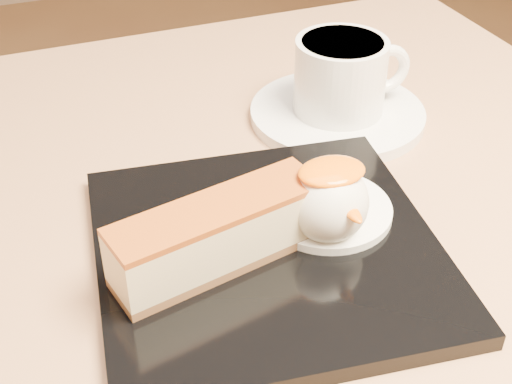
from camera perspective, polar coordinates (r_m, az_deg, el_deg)
name	(u,v)px	position (r m, az deg, el deg)	size (l,w,h in m)	color
dessert_plate	(267,250)	(0.47, 0.90, -4.69)	(0.22, 0.22, 0.01)	black
cheesecake	(218,234)	(0.44, -3.05, -3.40)	(0.14, 0.06, 0.04)	brown
cream_smear	(326,210)	(0.49, 5.65, -1.41)	(0.09, 0.09, 0.01)	white
ice_cream_scoop	(328,202)	(0.46, 5.80, -0.82)	(0.05, 0.05, 0.05)	white
mango_sauce	(332,171)	(0.45, 6.08, 1.64)	(0.04, 0.03, 0.01)	orange
mint_sprig	(273,195)	(0.50, 1.40, -0.25)	(0.03, 0.02, 0.00)	#2A8132
saucer	(337,114)	(0.62, 6.51, 6.22)	(0.15, 0.15, 0.01)	white
coffee_cup	(342,74)	(0.61, 6.93, 9.32)	(0.10, 0.08, 0.06)	white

